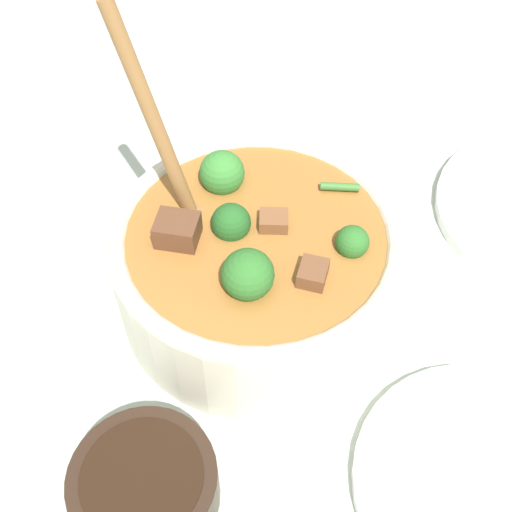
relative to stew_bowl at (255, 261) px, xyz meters
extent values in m
plane|color=#ADBCAD|center=(0.00, 0.00, -0.06)|extent=(4.00, 4.00, 0.00)
cylinder|color=beige|center=(0.00, 0.00, -0.01)|extent=(0.25, 0.25, 0.09)
torus|color=beige|center=(0.00, 0.00, 0.03)|extent=(0.25, 0.25, 0.02)
cylinder|color=#9E662D|center=(0.00, 0.00, 0.00)|extent=(0.22, 0.22, 0.06)
sphere|color=#2D6B28|center=(0.08, 0.01, 0.04)|extent=(0.03, 0.03, 0.03)
cylinder|color=#6B9956|center=(0.08, 0.01, 0.02)|extent=(0.01, 0.01, 0.01)
sphere|color=#2D6B28|center=(0.01, -0.05, 0.05)|extent=(0.04, 0.04, 0.04)
cylinder|color=#6B9956|center=(0.01, -0.05, 0.02)|extent=(0.01, 0.01, 0.02)
sphere|color=#235B23|center=(-0.02, 0.00, 0.04)|extent=(0.03, 0.03, 0.03)
cylinder|color=#6B9956|center=(-0.02, 0.00, 0.02)|extent=(0.01, 0.01, 0.01)
sphere|color=#387F33|center=(-0.05, 0.05, 0.05)|extent=(0.04, 0.04, 0.04)
cylinder|color=#6B9956|center=(-0.05, 0.05, 0.02)|extent=(0.01, 0.01, 0.02)
cube|color=brown|center=(0.01, 0.01, 0.04)|extent=(0.03, 0.03, 0.02)
cube|color=brown|center=(-0.06, -0.02, 0.04)|extent=(0.04, 0.03, 0.03)
cube|color=brown|center=(0.06, -0.03, 0.04)|extent=(0.02, 0.03, 0.02)
cylinder|color=#3D7533|center=(0.05, 0.07, 0.04)|extent=(0.03, 0.01, 0.01)
ellipsoid|color=olive|center=(-0.06, 0.01, 0.03)|extent=(0.04, 0.03, 0.01)
cylinder|color=olive|center=(-0.08, 0.01, 0.12)|extent=(0.06, 0.02, 0.19)
cylinder|color=black|center=(-0.02, -0.20, -0.04)|extent=(0.11, 0.11, 0.04)
cylinder|color=black|center=(-0.02, -0.20, -0.02)|extent=(0.09, 0.09, 0.01)
cylinder|color=white|center=(0.22, -0.12, -0.05)|extent=(0.21, 0.21, 0.01)
torus|color=white|center=(0.22, -0.12, -0.04)|extent=(0.20, 0.20, 0.01)
camera|label=1|loc=(0.11, -0.33, 0.43)|focal=45.00mm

